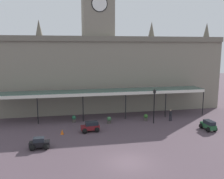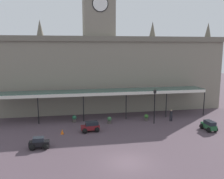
{
  "view_description": "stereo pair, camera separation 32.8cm",
  "coord_description": "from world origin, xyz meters",
  "px_view_note": "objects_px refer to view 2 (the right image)",
  "views": [
    {
      "loc": [
        -5.46,
        -20.46,
        10.35
      ],
      "look_at": [
        0.0,
        7.98,
        5.42
      ],
      "focal_mm": 39.7,
      "sensor_mm": 36.0,
      "label": 1
    },
    {
      "loc": [
        -5.14,
        -20.52,
        10.35
      ],
      "look_at": [
        0.0,
        7.98,
        5.42
      ],
      "focal_mm": 39.7,
      "sensor_mm": 36.0,
      "label": 2
    }
  ],
  "objects_px": {
    "car_maroon_estate": "(90,127)",
    "victorian_lamppost": "(155,102)",
    "traffic_cone": "(62,132)",
    "planter_by_canopy": "(74,119)",
    "pedestrian_crossing_forecourt": "(171,115)",
    "planter_forecourt_centre": "(109,120)",
    "car_black_sedan": "(39,144)",
    "planter_near_kerb": "(146,117)",
    "car_green_estate": "(209,126)"
  },
  "relations": [
    {
      "from": "car_maroon_estate",
      "to": "planter_near_kerb",
      "type": "bearing_deg",
      "value": 21.24
    },
    {
      "from": "pedestrian_crossing_forecourt",
      "to": "planter_by_canopy",
      "type": "relative_size",
      "value": 1.74
    },
    {
      "from": "victorian_lamppost",
      "to": "planter_by_canopy",
      "type": "distance_m",
      "value": 11.39
    },
    {
      "from": "car_green_estate",
      "to": "planter_near_kerb",
      "type": "distance_m",
      "value": 8.43
    },
    {
      "from": "car_black_sedan",
      "to": "traffic_cone",
      "type": "height_order",
      "value": "car_black_sedan"
    },
    {
      "from": "car_maroon_estate",
      "to": "planter_by_canopy",
      "type": "bearing_deg",
      "value": 112.79
    },
    {
      "from": "car_green_estate",
      "to": "planter_by_canopy",
      "type": "bearing_deg",
      "value": 158.33
    },
    {
      "from": "car_black_sedan",
      "to": "planter_near_kerb",
      "type": "relative_size",
      "value": 2.14
    },
    {
      "from": "traffic_cone",
      "to": "planter_by_canopy",
      "type": "relative_size",
      "value": 0.63
    },
    {
      "from": "planter_near_kerb",
      "to": "planter_by_canopy",
      "type": "bearing_deg",
      "value": 173.23
    },
    {
      "from": "car_maroon_estate",
      "to": "planter_forecourt_centre",
      "type": "bearing_deg",
      "value": 45.22
    },
    {
      "from": "victorian_lamppost",
      "to": "car_green_estate",
      "type": "bearing_deg",
      "value": -34.18
    },
    {
      "from": "car_maroon_estate",
      "to": "planter_by_canopy",
      "type": "xyz_separation_m",
      "value": [
        -1.86,
        4.42,
        -0.07
      ]
    },
    {
      "from": "car_green_estate",
      "to": "planter_near_kerb",
      "type": "bearing_deg",
      "value": 140.18
    },
    {
      "from": "planter_by_canopy",
      "to": "planter_forecourt_centre",
      "type": "relative_size",
      "value": 1.0
    },
    {
      "from": "car_green_estate",
      "to": "car_black_sedan",
      "type": "height_order",
      "value": "car_green_estate"
    },
    {
      "from": "traffic_cone",
      "to": "planter_by_canopy",
      "type": "distance_m",
      "value": 4.99
    },
    {
      "from": "car_green_estate",
      "to": "traffic_cone",
      "type": "relative_size",
      "value": 3.76
    },
    {
      "from": "pedestrian_crossing_forecourt",
      "to": "car_green_estate",
      "type": "bearing_deg",
      "value": -56.11
    },
    {
      "from": "car_black_sedan",
      "to": "planter_near_kerb",
      "type": "distance_m",
      "value": 15.87
    },
    {
      "from": "pedestrian_crossing_forecourt",
      "to": "victorian_lamppost",
      "type": "relative_size",
      "value": 0.35
    },
    {
      "from": "car_maroon_estate",
      "to": "planter_near_kerb",
      "type": "height_order",
      "value": "car_maroon_estate"
    },
    {
      "from": "planter_near_kerb",
      "to": "planter_by_canopy",
      "type": "relative_size",
      "value": 1.0
    },
    {
      "from": "planter_forecourt_centre",
      "to": "traffic_cone",
      "type": "bearing_deg",
      "value": -153.23
    },
    {
      "from": "car_green_estate",
      "to": "car_black_sedan",
      "type": "distance_m",
      "value": 20.59
    },
    {
      "from": "car_maroon_estate",
      "to": "car_black_sedan",
      "type": "relative_size",
      "value": 1.14
    },
    {
      "from": "planter_by_canopy",
      "to": "planter_forecourt_centre",
      "type": "height_order",
      "value": "same"
    },
    {
      "from": "planter_near_kerb",
      "to": "planter_by_canopy",
      "type": "distance_m",
      "value": 10.21
    },
    {
      "from": "car_maroon_estate",
      "to": "planter_near_kerb",
      "type": "xyz_separation_m",
      "value": [
        8.28,
        3.22,
        -0.07
      ]
    },
    {
      "from": "victorian_lamppost",
      "to": "planter_near_kerb",
      "type": "height_order",
      "value": "victorian_lamppost"
    },
    {
      "from": "car_green_estate",
      "to": "car_maroon_estate",
      "type": "height_order",
      "value": "same"
    },
    {
      "from": "victorian_lamppost",
      "to": "planter_forecourt_centre",
      "type": "relative_size",
      "value": 5.01
    },
    {
      "from": "car_green_estate",
      "to": "victorian_lamppost",
      "type": "relative_size",
      "value": 0.48
    },
    {
      "from": "car_maroon_estate",
      "to": "traffic_cone",
      "type": "bearing_deg",
      "value": -175.15
    },
    {
      "from": "car_maroon_estate",
      "to": "victorian_lamppost",
      "type": "distance_m",
      "value": 9.42
    },
    {
      "from": "pedestrian_crossing_forecourt",
      "to": "planter_by_canopy",
      "type": "xyz_separation_m",
      "value": [
        -13.53,
        2.01,
        -0.42
      ]
    },
    {
      "from": "car_green_estate",
      "to": "victorian_lamppost",
      "type": "height_order",
      "value": "victorian_lamppost"
    },
    {
      "from": "car_maroon_estate",
      "to": "victorian_lamppost",
      "type": "xyz_separation_m",
      "value": [
        8.93,
        1.78,
        2.43
      ]
    },
    {
      "from": "car_green_estate",
      "to": "car_black_sedan",
      "type": "relative_size",
      "value": 1.12
    },
    {
      "from": "car_black_sedan",
      "to": "planter_forecourt_centre",
      "type": "distance_m",
      "value": 11.19
    },
    {
      "from": "pedestrian_crossing_forecourt",
      "to": "planter_forecourt_centre",
      "type": "distance_m",
      "value": 8.81
    },
    {
      "from": "planter_by_canopy",
      "to": "victorian_lamppost",
      "type": "bearing_deg",
      "value": -13.78
    },
    {
      "from": "traffic_cone",
      "to": "planter_near_kerb",
      "type": "bearing_deg",
      "value": 16.65
    },
    {
      "from": "planter_by_canopy",
      "to": "planter_near_kerb",
      "type": "bearing_deg",
      "value": -6.77
    },
    {
      "from": "car_green_estate",
      "to": "pedestrian_crossing_forecourt",
      "type": "distance_m",
      "value": 5.54
    },
    {
      "from": "car_maroon_estate",
      "to": "pedestrian_crossing_forecourt",
      "type": "height_order",
      "value": "pedestrian_crossing_forecourt"
    },
    {
      "from": "victorian_lamppost",
      "to": "traffic_cone",
      "type": "distance_m",
      "value": 12.85
    },
    {
      "from": "car_maroon_estate",
      "to": "car_black_sedan",
      "type": "xyz_separation_m",
      "value": [
        -5.73,
        -4.23,
        -0.06
      ]
    },
    {
      "from": "victorian_lamppost",
      "to": "planter_near_kerb",
      "type": "distance_m",
      "value": 2.96
    },
    {
      "from": "car_maroon_estate",
      "to": "victorian_lamppost",
      "type": "height_order",
      "value": "victorian_lamppost"
    }
  ]
}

